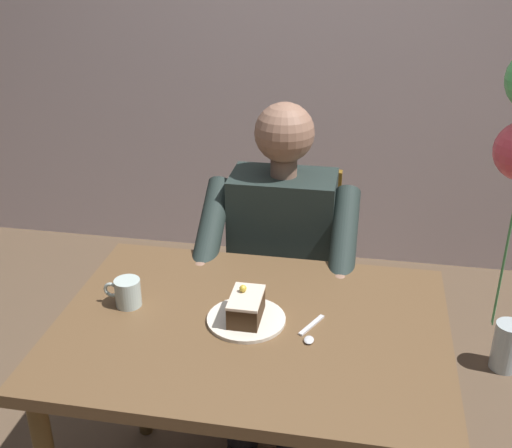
{
  "coord_description": "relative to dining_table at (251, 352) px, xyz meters",
  "views": [
    {
      "loc": [
        -0.27,
        1.4,
        1.74
      ],
      "look_at": [
        0.0,
        -0.1,
        1.01
      ],
      "focal_mm": 44.61,
      "sensor_mm": 36.0,
      "label": 1
    }
  ],
  "objects": [
    {
      "name": "seated_person",
      "position": [
        0.0,
        -0.52,
        -0.03
      ],
      "size": [
        0.53,
        0.58,
        1.21
      ],
      "color": "#222D2A",
      "rests_on": "ground"
    },
    {
      "name": "coffee_cup",
      "position": [
        0.36,
        -0.03,
        0.14
      ],
      "size": [
        0.11,
        0.07,
        0.08
      ],
      "color": "#B2C4BE",
      "rests_on": "dining_table"
    },
    {
      "name": "cake_slice",
      "position": [
        0.02,
        -0.01,
        0.14
      ],
      "size": [
        0.08,
        0.13,
        0.09
      ],
      "color": "#392312",
      "rests_on": "dessert_plate"
    },
    {
      "name": "dining_table",
      "position": [
        0.0,
        0.0,
        0.0
      ],
      "size": [
        1.05,
        0.77,
        0.76
      ],
      "color": "brown",
      "rests_on": "ground"
    },
    {
      "name": "dessert_spoon",
      "position": [
        -0.16,
        0.02,
        0.1
      ],
      "size": [
        0.06,
        0.14,
        0.01
      ],
      "color": "silver",
      "rests_on": "dining_table"
    },
    {
      "name": "chair",
      "position": [
        0.0,
        -0.69,
        -0.16
      ],
      "size": [
        0.42,
        0.42,
        0.91
      ],
      "color": "brown",
      "rests_on": "ground"
    },
    {
      "name": "dessert_plate",
      "position": [
        0.02,
        -0.01,
        0.1
      ],
      "size": [
        0.21,
        0.21,
        0.01
      ],
      "primitive_type": "cylinder",
      "color": "silver",
      "rests_on": "dining_table"
    }
  ]
}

